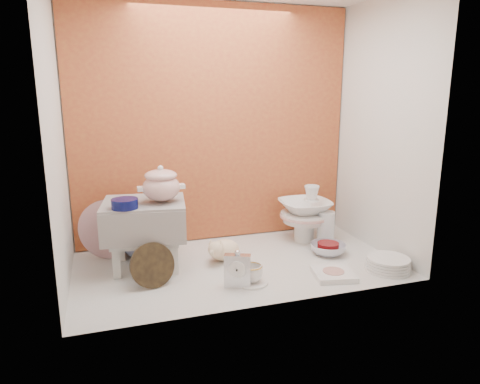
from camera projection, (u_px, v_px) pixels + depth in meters
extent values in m
plane|color=silver|center=(238.00, 264.00, 2.49)|extent=(1.80, 1.80, 0.00)
cube|color=#B5622D|center=(214.00, 126.00, 2.78)|extent=(1.80, 0.06, 1.50)
cube|color=silver|center=(55.00, 138.00, 2.05)|extent=(0.06, 1.00, 1.50)
cube|color=silver|center=(382.00, 128.00, 2.58)|extent=(0.06, 1.00, 1.50)
cylinder|color=#090D43|center=(125.00, 204.00, 2.23)|extent=(0.16, 0.16, 0.05)
imported|color=white|center=(140.00, 233.00, 2.60)|extent=(0.29, 0.29, 0.27)
cube|color=silver|center=(238.00, 269.00, 2.18)|extent=(0.14, 0.09, 0.19)
ellipsoid|color=beige|center=(224.00, 249.00, 2.53)|extent=(0.27, 0.23, 0.14)
cylinder|color=white|center=(252.00, 282.00, 2.24)|extent=(0.19, 0.19, 0.01)
imported|color=white|center=(252.00, 273.00, 2.23)|extent=(0.15, 0.15, 0.09)
cube|color=white|center=(333.00, 274.00, 2.32)|extent=(0.24, 0.24, 0.03)
cylinder|color=white|center=(388.00, 264.00, 2.40)|extent=(0.31, 0.31, 0.07)
imported|color=silver|center=(328.00, 249.00, 2.63)|extent=(0.23, 0.23, 0.07)
cylinder|color=silver|center=(326.00, 228.00, 2.79)|extent=(0.14, 0.14, 0.22)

